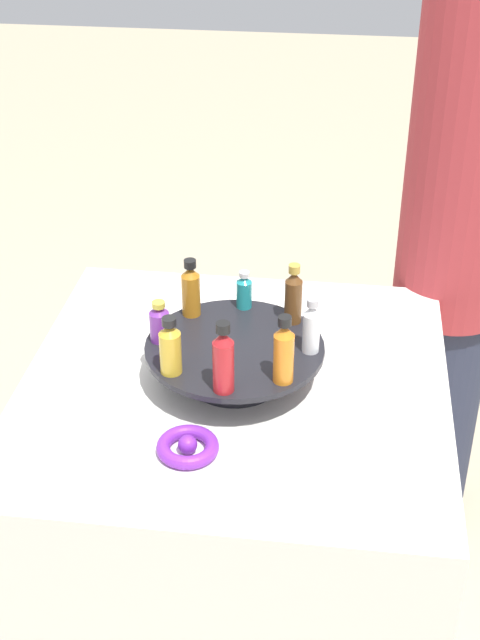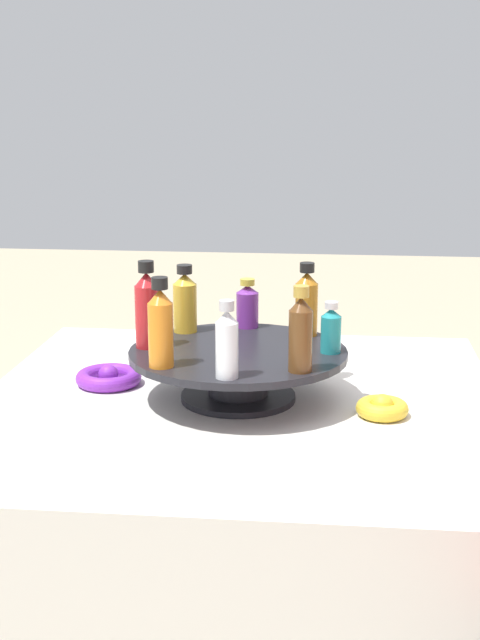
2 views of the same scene
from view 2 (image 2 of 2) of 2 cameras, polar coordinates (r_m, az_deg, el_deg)
party_table at (r=1.65m, az=-0.11°, el=-18.06°), size 0.86×0.86×0.78m
display_stand at (r=1.47m, az=-0.12°, el=-2.90°), size 0.36×0.36×0.09m
bottle_amber at (r=1.54m, az=4.28°, el=1.15°), size 0.04×0.04×0.13m
bottle_purple at (r=1.59m, az=0.51°, el=0.97°), size 0.04×0.04×0.09m
bottle_gold at (r=1.56m, az=-3.55°, el=1.21°), size 0.04×0.04×0.12m
bottle_red at (r=1.47m, az=-5.97°, el=0.78°), size 0.04×0.04×0.14m
bottle_orange at (r=1.36m, az=-5.11°, el=-0.39°), size 0.04×0.04×0.14m
bottle_clear at (r=1.30m, az=-0.89°, el=-1.45°), size 0.03×0.03×0.12m
bottle_brown at (r=1.33m, az=3.90°, el=-0.80°), size 0.04×0.04×0.13m
bottle_teal at (r=1.44m, az=5.84°, el=-0.61°), size 0.03×0.03×0.08m
ribbon_bow_purple at (r=1.57m, az=-8.41°, el=-3.64°), size 0.11×0.11×0.04m
ribbon_bow_gold at (r=1.42m, az=9.09°, el=-5.56°), size 0.08×0.08×0.04m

